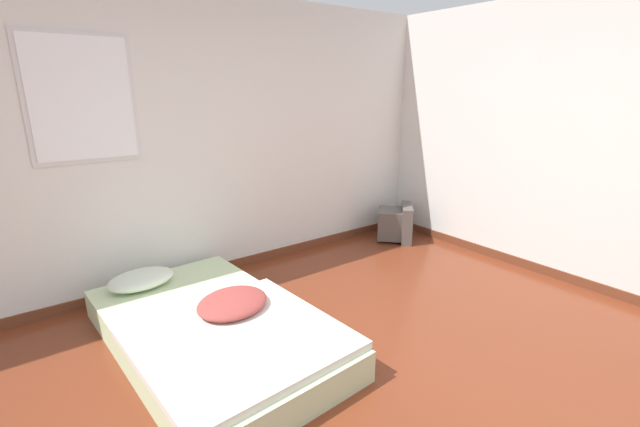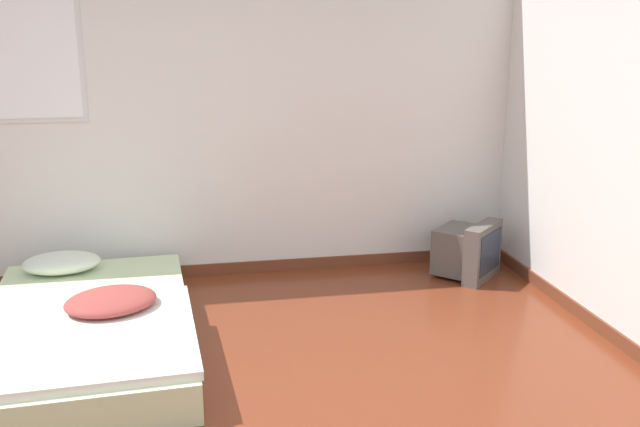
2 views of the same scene
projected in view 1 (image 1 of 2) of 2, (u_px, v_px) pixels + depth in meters
wall_back at (187, 144)px, 3.84m from camera, size 7.92×0.08×2.60m
wall_right at (628, 150)px, 3.53m from camera, size 0.08×7.37×2.60m
mattress_bed at (213, 329)px, 3.03m from camera, size 1.31×2.13×0.36m
crt_tv at (396, 223)px, 5.17m from camera, size 0.58×0.58×0.43m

